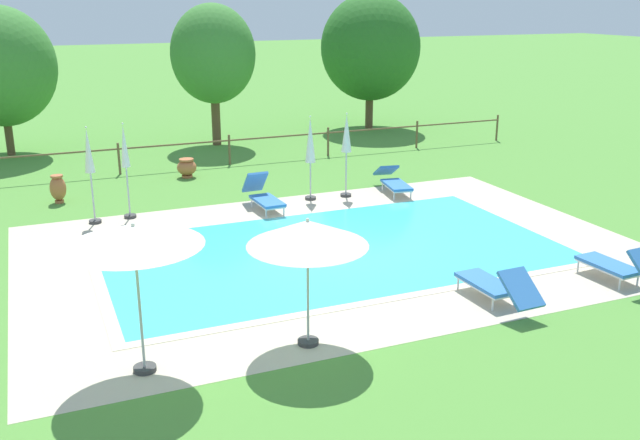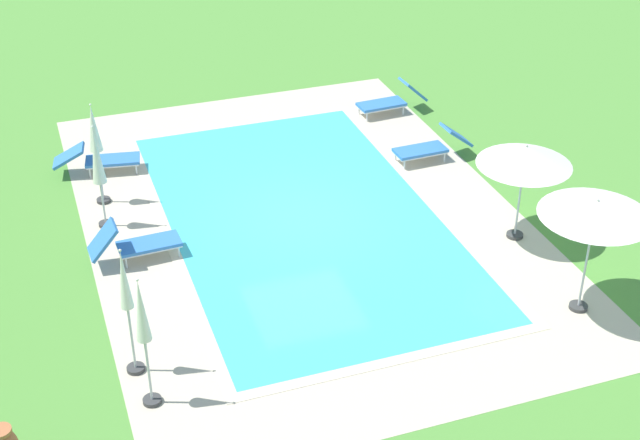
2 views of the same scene
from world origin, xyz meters
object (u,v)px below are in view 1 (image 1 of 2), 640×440
patio_umbrella_closed_row_west (89,159)px  tree_centre (213,54)px  sun_lounger_north_far (393,181)px  patio_umbrella_closed_row_mid_east (310,144)px  terracotta_urn_by_tree (187,167)px  tree_far_west (0,67)px  sun_lounger_north_near_steps (264,196)px  patio_umbrella_open_by_bench (134,237)px  patio_umbrella_closed_row_centre (346,139)px  tree_west_mid (370,48)px  terracotta_urn_near_fence (58,188)px  patio_umbrella_open_foreground (308,234)px  patio_umbrella_closed_row_mid_west (125,156)px  sun_lounger_north_end (620,266)px  sun_lounger_north_mid (496,285)px

patio_umbrella_closed_row_west → tree_centre: (5.57, 8.78, 1.82)m
patio_umbrella_closed_row_west → tree_centre: size_ratio=0.47×
sun_lounger_north_far → patio_umbrella_closed_row_west: patio_umbrella_closed_row_west is taller
patio_umbrella_closed_row_mid_east → terracotta_urn_by_tree: (-2.72, 3.98, -1.28)m
patio_umbrella_closed_row_west → terracotta_urn_by_tree: size_ratio=4.04×
sun_lounger_north_far → tree_far_west: bearing=136.0°
terracotta_urn_by_tree → sun_lounger_north_near_steps: bearing=-75.3°
patio_umbrella_open_by_bench → patio_umbrella_closed_row_centre: bearing=48.3°
tree_west_mid → tree_centre: bearing=-171.7°
tree_centre → terracotta_urn_by_tree: bearing=-115.1°
patio_umbrella_closed_row_mid_east → terracotta_urn_near_fence: size_ratio=3.01×
patio_umbrella_closed_row_mid_east → tree_far_west: 12.86m
sun_lounger_north_near_steps → patio_umbrella_open_foreground: (-1.83, -7.88, 1.58)m
patio_umbrella_open_by_bench → tree_centre: tree_centre is taller
patio_umbrella_closed_row_west → tree_west_mid: 16.28m
patio_umbrella_closed_row_mid_west → tree_west_mid: bearing=39.2°
patio_umbrella_open_foreground → patio_umbrella_closed_row_mid_west: patio_umbrella_closed_row_mid_west is taller
sun_lounger_north_end → tree_centre: bearing=102.7°
sun_lounger_north_near_steps → tree_west_mid: tree_west_mid is taller
patio_umbrella_open_foreground → tree_west_mid: (10.23, 18.23, 1.55)m
sun_lounger_north_far → tree_centre: (-3.01, 9.10, 3.16)m
sun_lounger_north_far → patio_umbrella_open_by_bench: (-8.67, -7.91, 1.87)m
sun_lounger_north_near_steps → tree_centre: tree_centre is taller
sun_lounger_north_far → tree_west_mid: bearing=67.3°
sun_lounger_north_near_steps → patio_umbrella_closed_row_mid_west: bearing=169.9°
sun_lounger_north_near_steps → sun_lounger_north_mid: sun_lounger_north_near_steps is taller
sun_lounger_north_end → tree_far_west: (-11.43, 18.23, 2.85)m
patio_umbrella_closed_row_west → patio_umbrella_closed_row_mid_west: size_ratio=1.00×
patio_umbrella_open_foreground → terracotta_urn_by_tree: 12.42m
sun_lounger_north_mid → sun_lounger_north_end: bearing=-3.1°
terracotta_urn_by_tree → sun_lounger_north_far: bearing=-38.7°
sun_lounger_north_end → terracotta_urn_near_fence: sun_lounger_north_end is taller
tree_centre → terracotta_urn_near_fence: bearing=-134.5°
patio_umbrella_open_foreground → tree_far_west: tree_far_west is taller
sun_lounger_north_end → patio_umbrella_open_by_bench: bearing=179.2°
patio_umbrella_closed_row_mid_west → tree_centre: size_ratio=0.47×
sun_lounger_north_far → terracotta_urn_near_fence: (-9.32, 2.68, 0.08)m
sun_lounger_north_far → patio_umbrella_open_foreground: patio_umbrella_open_foreground is taller
sun_lounger_north_far → terracotta_urn_by_tree: sun_lounger_north_far is taller
terracotta_urn_near_fence → sun_lounger_north_mid: bearing=-55.5°
patio_umbrella_closed_row_mid_west → terracotta_urn_near_fence: (-1.65, 2.23, -1.23)m
sun_lounger_north_far → patio_umbrella_closed_row_mid_east: bearing=174.4°
patio_umbrella_closed_row_west → tree_far_west: tree_far_west is taller
patio_umbrella_closed_row_mid_west → sun_lounger_north_end: bearing=-44.8°
patio_umbrella_closed_row_west → terracotta_urn_near_fence: bearing=107.5°
sun_lounger_north_near_steps → tree_far_west: (-6.43, 10.37, 2.84)m
patio_umbrella_closed_row_mid_east → tree_west_mid: tree_west_mid is taller
sun_lounger_north_far → patio_umbrella_open_by_bench: size_ratio=0.87×
tree_far_west → terracotta_urn_by_tree: bearing=-48.5°
patio_umbrella_open_by_bench → patio_umbrella_closed_row_mid_west: 8.44m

